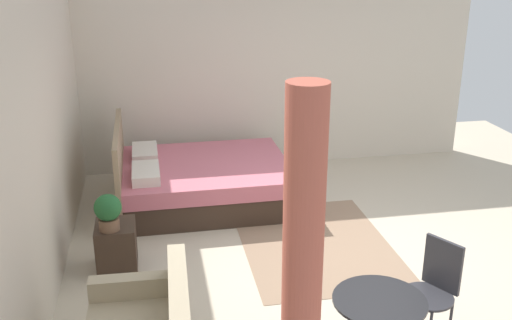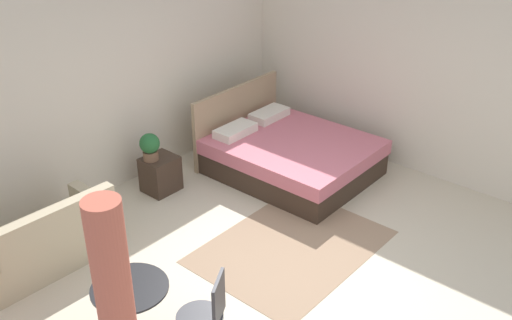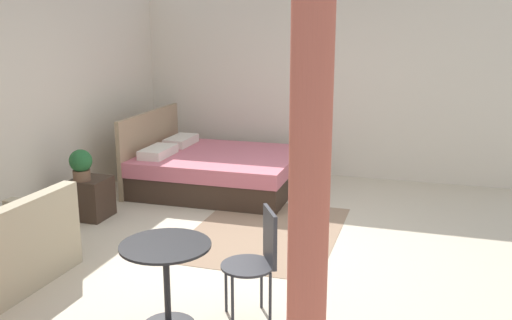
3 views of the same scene
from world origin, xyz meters
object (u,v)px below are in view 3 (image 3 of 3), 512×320
Objects in this scene: bed at (215,170)px; potted_plant at (81,164)px; nightstand at (92,198)px; balcony_table at (166,270)px; cafe_chair_near_window at (258,255)px.

bed reaches higher than potted_plant.
bed is 5.80× the size of potted_plant.
balcony_table is (-2.02, -1.97, 0.24)m from nightstand.
bed is 3.69m from balcony_table.
balcony_table is at bearing -133.69° from potted_plant.
potted_plant is 0.41× the size of cafe_chair_near_window.
cafe_chair_near_window is at bearing -120.86° from potted_plant.
potted_plant is at bearing 156.80° from nightstand.
potted_plant is (-1.62, 1.03, 0.40)m from bed.
nightstand is 0.54× the size of cafe_chair_near_window.
bed reaches higher than balcony_table.
potted_plant reaches higher than balcony_table.
nightstand is at bearing 44.24° from balcony_table.
bed is 1.96m from potted_plant.
nightstand is 1.31× the size of potted_plant.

